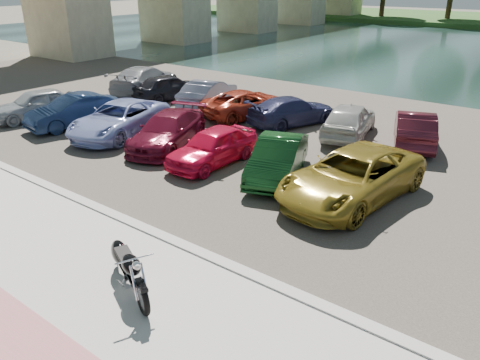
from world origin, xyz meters
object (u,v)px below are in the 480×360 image
object	(u,v)px
motorcycle	(127,265)
car_1	(75,111)
car_0	(36,104)
car_2	(119,119)

from	to	relation	value
motorcycle	car_1	xyz separation A→B (m)	(-10.72, 6.24, 0.15)
car_0	car_2	bearing A→B (deg)	21.50
motorcycle	car_0	distance (m)	14.41
car_1	car_2	size ratio (longest dim) A/B	0.85
car_2	motorcycle	bearing A→B (deg)	-51.35
car_2	car_0	bearing A→B (deg)	175.71
motorcycle	car_2	world-z (taller)	car_2
car_1	car_2	bearing A→B (deg)	17.81
car_1	car_0	bearing A→B (deg)	-162.94
motorcycle	car_0	xyz separation A→B (m)	(-13.14, 5.91, 0.14)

